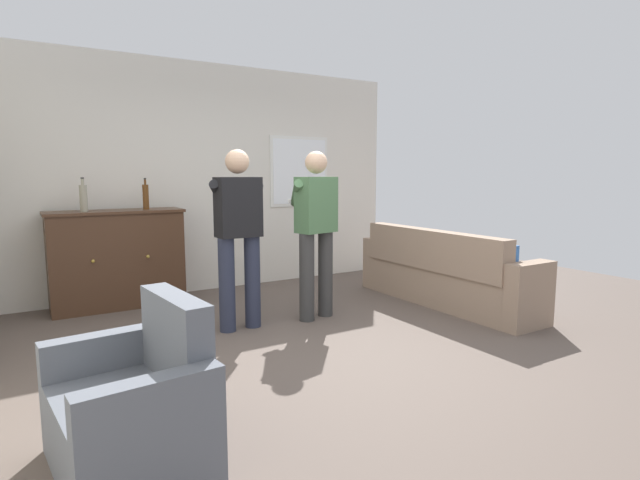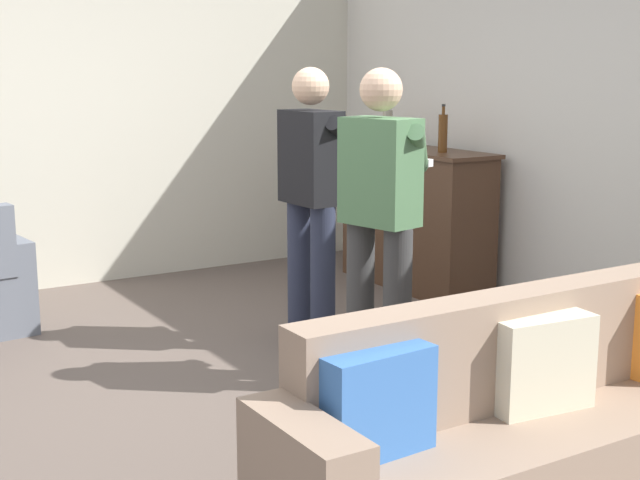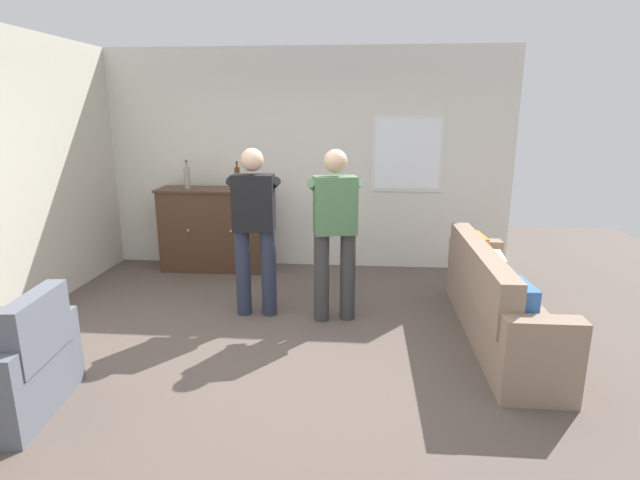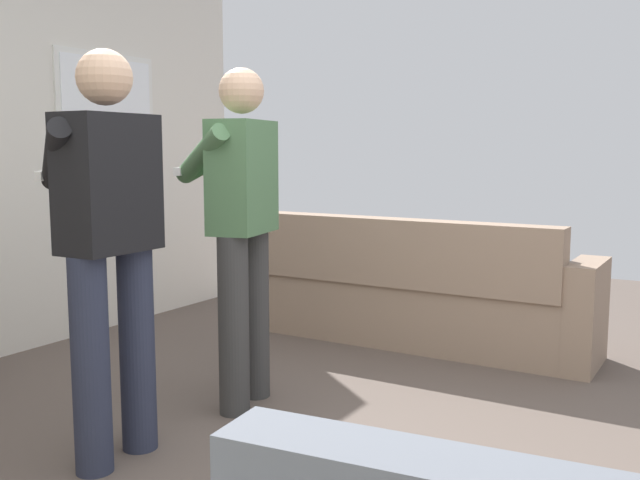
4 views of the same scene
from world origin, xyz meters
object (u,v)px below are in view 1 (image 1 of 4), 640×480
at_px(couch, 442,275).
at_px(sideboard_cabinet, 117,259).
at_px(bottle_wine_green, 83,198).
at_px(armchair, 135,412).
at_px(person_standing_right, 315,226).
at_px(person_standing_left, 238,231).
at_px(bottle_liquor_amber, 146,196).

height_order(couch, sideboard_cabinet, sideboard_cabinet).
relative_size(couch, bottle_wine_green, 6.60).
distance_m(armchair, person_standing_right, 2.83).
distance_m(armchair, person_standing_left, 2.35).
bearing_deg(armchair, sideboard_cabinet, 81.70).
distance_m(couch, sideboard_cabinet, 3.59).
bearing_deg(bottle_wine_green, bottle_liquor_amber, 3.15).
bearing_deg(bottle_liquor_amber, armchair, -103.86).
bearing_deg(person_standing_left, armchair, -125.48).
distance_m(sideboard_cabinet, person_standing_right, 2.25).
bearing_deg(bottle_wine_green, armchair, -93.05).
distance_m(bottle_wine_green, person_standing_right, 2.43).
bearing_deg(sideboard_cabinet, couch, -29.81).
height_order(couch, bottle_liquor_amber, bottle_liquor_amber).
bearing_deg(person_standing_right, armchair, -139.90).
height_order(bottle_liquor_amber, person_standing_right, person_standing_right).
height_order(sideboard_cabinet, person_standing_left, person_standing_left).
xyz_separation_m(bottle_wine_green, bottle_liquor_amber, (0.63, 0.03, -0.00)).
relative_size(armchair, bottle_liquor_amber, 2.72).
relative_size(couch, bottle_liquor_amber, 6.79).
bearing_deg(bottle_liquor_amber, bottle_wine_green, -176.85).
bearing_deg(bottle_liquor_amber, person_standing_left, -70.03).
bearing_deg(couch, armchair, -157.42).
relative_size(sideboard_cabinet, person_standing_left, 0.84).
height_order(armchair, sideboard_cabinet, sideboard_cabinet).
distance_m(bottle_liquor_amber, person_standing_right, 1.99).
height_order(bottle_wine_green, person_standing_right, person_standing_right).
bearing_deg(person_standing_right, person_standing_left, 175.27).
bearing_deg(sideboard_cabinet, person_standing_right, -42.50).
bearing_deg(person_standing_left, person_standing_right, -4.73).
bearing_deg(sideboard_cabinet, bottle_wine_green, -169.63).
bearing_deg(bottle_wine_green, person_standing_right, -36.60).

